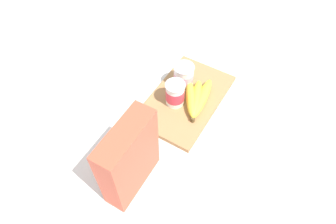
{
  "coord_description": "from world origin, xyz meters",
  "views": [
    {
      "loc": [
        -0.61,
        -0.3,
        0.82
      ],
      "look_at": [
        -0.12,
        0.0,
        0.07
      ],
      "focal_mm": 32.76,
      "sensor_mm": 36.0,
      "label": 1
    }
  ],
  "objects": [
    {
      "name": "yogurt_cup_front",
      "position": [
        -0.04,
        0.02,
        0.06
      ],
      "size": [
        0.07,
        0.07,
        0.09
      ],
      "color": "white",
      "rests_on": "cutting_board"
    },
    {
      "name": "cutting_board",
      "position": [
        0.0,
        0.0,
        0.01
      ],
      "size": [
        0.36,
        0.22,
        0.02
      ],
      "primitive_type": "cube",
      "color": "#A37A4C",
      "rests_on": "ground_plane"
    },
    {
      "name": "cereal_box",
      "position": [
        -0.34,
        -0.02,
        0.12
      ],
      "size": [
        0.19,
        0.07,
        0.25
      ],
      "primitive_type": "cube",
      "rotation": [
        0.0,
        0.0,
        3.16
      ],
      "color": "#D85138",
      "rests_on": "ground_plane"
    },
    {
      "name": "ground_plane",
      "position": [
        0.0,
        0.0,
        0.0
      ],
      "size": [
        2.4,
        2.4,
        0.0
      ],
      "primitive_type": "plane",
      "color": "silver"
    },
    {
      "name": "banana_bunch",
      "position": [
        -0.0,
        -0.04,
        0.03
      ],
      "size": [
        0.19,
        0.12,
        0.04
      ],
      "color": "yellow",
      "rests_on": "cutting_board"
    },
    {
      "name": "yogurt_cup_back",
      "position": [
        0.05,
        0.04,
        0.06
      ],
      "size": [
        0.07,
        0.07,
        0.08
      ],
      "color": "white",
      "rests_on": "cutting_board"
    }
  ]
}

